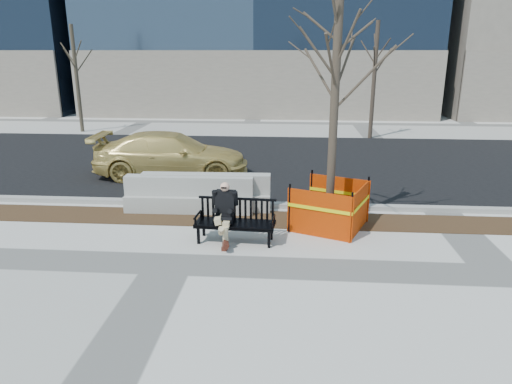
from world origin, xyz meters
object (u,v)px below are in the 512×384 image
bench (235,241)px  jersey_barrier_left (190,211)px  tree_fence (328,227)px  seated_man (225,240)px  jersey_barrier_right (207,209)px  sedan (173,176)px

bench → jersey_barrier_left: 2.36m
tree_fence → jersey_barrier_left: 3.58m
seated_man → tree_fence: tree_fence is taller
jersey_barrier_left → tree_fence: bearing=-14.6°
seated_man → jersey_barrier_left: (-1.17, 1.83, 0.00)m
jersey_barrier_left → jersey_barrier_right: bearing=27.4°
seated_man → jersey_barrier_right: 2.18m
seated_man → jersey_barrier_right: size_ratio=0.38×
tree_fence → sedan: size_ratio=1.14×
seated_man → sedan: size_ratio=0.26×
tree_fence → jersey_barrier_right: tree_fence is taller
seated_man → bench: bearing=-11.1°
jersey_barrier_right → seated_man: bearing=-70.6°
bench → tree_fence: 2.32m
bench → sedan: 5.93m
bench → jersey_barrier_left: jersey_barrier_left is taller
seated_man → sedan: sedan is taller
seated_man → sedan: (-2.48, 5.21, 0.00)m
bench → jersey_barrier_left: bearing=130.5°
sedan → jersey_barrier_left: bearing=-161.9°
bench → jersey_barrier_left: size_ratio=0.53×
tree_fence → jersey_barrier_right: (-3.09, 1.06, 0.00)m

